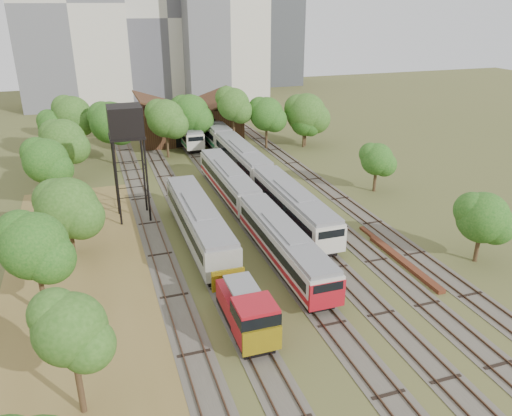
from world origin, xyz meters
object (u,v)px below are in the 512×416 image
object	(u,v)px
railcar_red_set	(252,208)
shunter_locomotive	(247,313)
railcar_green_set	(242,159)
water_tower	(125,125)

from	to	relation	value
railcar_red_set	shunter_locomotive	distance (m)	18.14
railcar_green_set	shunter_locomotive	bearing A→B (deg)	-106.69
railcar_green_set	shunter_locomotive	size ratio (longest dim) A/B	6.43
railcar_green_set	railcar_red_set	bearing A→B (deg)	-103.84
railcar_green_set	shunter_locomotive	distance (m)	34.82
water_tower	railcar_green_set	bearing A→B (deg)	34.34
railcar_green_set	water_tower	xyz separation A→B (m)	(-15.25, -10.42, 8.04)
railcar_red_set	shunter_locomotive	size ratio (longest dim) A/B	4.27
railcar_red_set	water_tower	size ratio (longest dim) A/B	2.91
railcar_green_set	shunter_locomotive	world-z (taller)	railcar_green_set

